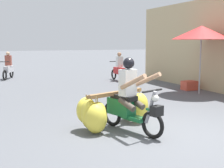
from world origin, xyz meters
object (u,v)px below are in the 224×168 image
(motorbike_main_loaded, at_px, (115,108))
(motorbike_distant_ahead_left, at_px, (119,69))
(market_umbrella_near_shop, at_px, (201,33))
(produce_crate, at_px, (189,85))
(motorbike_distant_ahead_right, at_px, (8,68))

(motorbike_main_loaded, distance_m, motorbike_distant_ahead_left, 8.12)
(market_umbrella_near_shop, height_order, produce_crate, market_umbrella_near_shop)
(market_umbrella_near_shop, xyz_separation_m, produce_crate, (0.27, 0.91, -2.05))
(motorbike_distant_ahead_left, height_order, market_umbrella_near_shop, market_umbrella_near_shop)
(motorbike_distant_ahead_right, bearing_deg, motorbike_main_loaded, -82.35)
(produce_crate, bearing_deg, motorbike_distant_ahead_right, 133.40)
(motorbike_distant_ahead_left, height_order, produce_crate, motorbike_distant_ahead_left)
(motorbike_main_loaded, xyz_separation_m, produce_crate, (4.89, 3.70, -0.30))
(motorbike_main_loaded, relative_size, market_umbrella_near_shop, 0.76)
(market_umbrella_near_shop, bearing_deg, produce_crate, 73.65)
(motorbike_distant_ahead_right, distance_m, produce_crate, 9.15)
(motorbike_distant_ahead_left, distance_m, motorbike_distant_ahead_right, 5.74)
(motorbike_distant_ahead_right, xyz_separation_m, market_umbrella_near_shop, (6.01, -7.55, 1.66))
(motorbike_distant_ahead_right, height_order, market_umbrella_near_shop, market_umbrella_near_shop)
(motorbike_distant_ahead_right, bearing_deg, market_umbrella_near_shop, -51.48)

